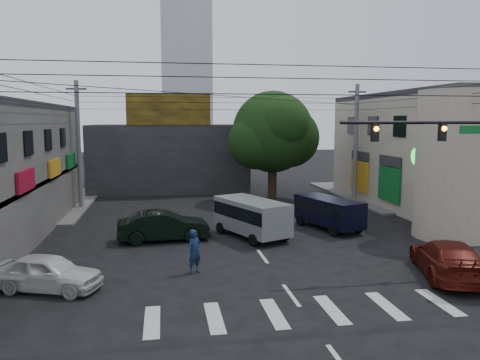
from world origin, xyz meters
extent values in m
plane|color=black|center=(0.00, 0.00, 0.00)|extent=(160.00, 160.00, 0.00)
cube|color=#514F4C|center=(18.00, 18.00, 0.07)|extent=(16.00, 16.00, 0.15)
cube|color=gray|center=(18.00, 13.00, 4.00)|extent=(14.00, 18.00, 8.00)
cylinder|color=gray|center=(11.00, 4.00, 4.00)|extent=(4.00, 4.00, 8.00)
cube|color=#232326|center=(-4.00, 26.00, 3.00)|extent=(14.00, 10.00, 6.00)
cube|color=olive|center=(-4.00, 21.10, 7.30)|extent=(7.00, 0.30, 2.60)
cube|color=silver|center=(0.00, 70.00, 22.00)|extent=(9.00, 9.00, 44.00)
cylinder|color=black|center=(4.00, 17.00, 2.20)|extent=(0.70, 0.70, 4.40)
sphere|color=black|center=(4.00, 17.00, 5.50)|extent=(6.40, 6.40, 6.40)
cylinder|color=black|center=(6.00, -1.00, 6.30)|extent=(7.00, 0.14, 0.14)
cube|color=black|center=(7.00, -1.00, 5.90)|extent=(0.28, 0.22, 0.75)
cube|color=black|center=(4.00, -1.00, 5.90)|extent=(0.28, 0.22, 0.75)
sphere|color=orange|center=(7.00, -1.14, 6.05)|extent=(0.20, 0.20, 0.20)
sphere|color=orange|center=(4.00, -1.14, 6.05)|extent=(0.20, 0.20, 0.20)
cube|color=#0E6227|center=(8.50, -1.00, 6.00)|extent=(1.40, 0.06, 0.35)
cylinder|color=#59595B|center=(-10.50, 16.00, 4.60)|extent=(0.32, 0.32, 9.20)
cylinder|color=#59595B|center=(10.50, 16.00, 4.60)|extent=(0.32, 0.32, 9.20)
imported|color=black|center=(-4.58, 5.76, 0.80)|extent=(2.45, 5.12, 1.60)
imported|color=silver|center=(-8.93, -1.00, 0.69)|extent=(4.24, 5.12, 1.39)
imported|color=#51120B|center=(6.90, -1.99, 0.76)|extent=(5.11, 6.45, 1.52)
imported|color=#142246|center=(-3.32, 0.12, 0.94)|extent=(1.12, 1.11, 1.87)
camera|label=1|loc=(-4.55, -18.98, 6.39)|focal=35.00mm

